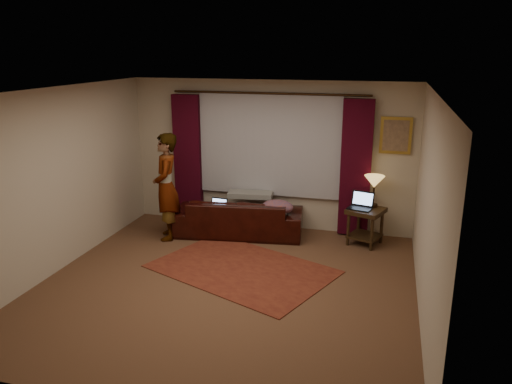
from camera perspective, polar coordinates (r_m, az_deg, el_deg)
floor at (r=6.91m, az=-3.45°, el=-10.67°), size 5.00×5.00×0.01m
ceiling at (r=6.19m, az=-3.86°, el=11.39°), size 5.00×5.00×0.02m
wall_back at (r=8.76m, az=1.59°, el=4.21°), size 5.00×0.02×2.60m
wall_front at (r=4.29m, az=-14.51°, el=-9.33°), size 5.00×0.02×2.60m
wall_left at (r=7.59m, az=-21.84°, el=1.17°), size 0.02×5.00×2.60m
wall_right at (r=6.13m, az=19.09°, el=-1.93°), size 0.02×5.00×2.60m
sheer_curtain at (r=8.67m, az=1.50°, el=5.43°), size 2.50×0.05×1.80m
drape_left at (r=9.15m, az=-7.78°, el=3.81°), size 0.50×0.14×2.30m
drape_right at (r=8.47m, az=11.33°, el=2.64°), size 0.50×0.14×2.30m
curtain_rod at (r=8.50m, az=1.47°, el=11.21°), size 0.04×0.04×3.40m
picture_frame at (r=8.42m, az=15.68°, el=6.25°), size 0.50×0.04×0.60m
sofa at (r=8.56m, az=-1.99°, el=-2.06°), size 2.28×1.22×0.88m
throw_blanket at (r=8.67m, az=-0.66°, el=1.22°), size 0.80×0.40×0.09m
clothing_pile at (r=8.32m, az=2.48°, el=-1.78°), size 0.64×0.56×0.23m
laptop_sofa at (r=8.44m, az=-4.53°, el=-1.62°), size 0.33×0.35×0.21m
area_rug at (r=7.37m, az=-1.62°, el=-8.78°), size 2.94×2.49×0.01m
end_table at (r=8.35m, az=12.36°, el=-3.87°), size 0.68×0.68×0.61m
tiffany_lamp at (r=8.33m, az=13.30°, el=0.09°), size 0.38×0.38×0.52m
laptop_table at (r=8.19m, az=11.83°, el=-1.02°), size 0.45×0.48×0.27m
person at (r=8.39m, az=-10.22°, el=0.58°), size 0.69×0.69×1.79m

